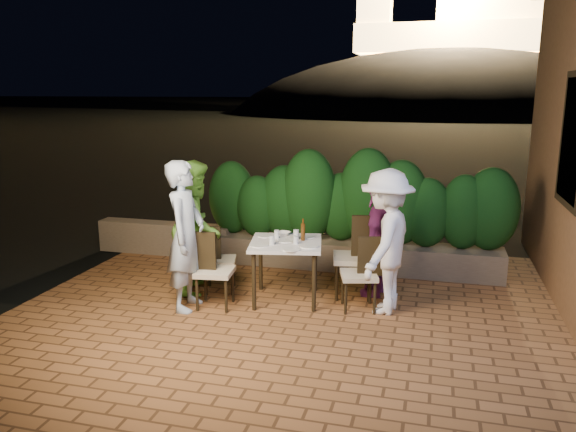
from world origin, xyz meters
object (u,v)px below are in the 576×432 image
(chair_left_front, at_px, (215,270))
(chair_right_front, at_px, (359,273))
(chair_right_back, at_px, (353,256))
(diner_purple, at_px, (378,238))
(bowl, at_px, (284,233))
(diner_green, at_px, (197,226))
(parapet_lamp, at_px, (191,220))
(beer_bottle, at_px, (303,230))
(chair_left_back, at_px, (220,259))
(diner_white, at_px, (386,242))
(diner_blue, at_px, (186,236))
(dining_table, at_px, (286,271))

(chair_left_front, xyz_separation_m, chair_right_front, (1.67, 0.36, -0.02))
(chair_right_back, xyz_separation_m, diner_purple, (0.29, 0.13, 0.22))
(bowl, xyz_separation_m, chair_right_front, (1.02, -0.38, -0.33))
(bowl, xyz_separation_m, diner_green, (-1.09, -0.23, 0.08))
(parapet_lamp, bearing_deg, beer_bottle, -32.94)
(beer_bottle, bearing_deg, diner_purple, 23.58)
(diner_purple, height_order, parapet_lamp, diner_purple)
(chair_left_back, height_order, diner_green, diner_green)
(diner_white, bearing_deg, diner_purple, -153.89)
(chair_right_back, bearing_deg, parapet_lamp, -33.38)
(chair_right_back, bearing_deg, diner_purple, -166.63)
(beer_bottle, xyz_separation_m, bowl, (-0.30, 0.20, -0.12))
(parapet_lamp, bearing_deg, diner_purple, -18.24)
(chair_left_back, xyz_separation_m, diner_purple, (1.97, 0.39, 0.31))
(diner_blue, bearing_deg, diner_green, 7.95)
(diner_white, xyz_separation_m, parapet_lamp, (-3.13, 1.52, -0.28))
(beer_bottle, height_order, chair_right_front, beer_bottle)
(diner_green, xyz_separation_m, diner_white, (2.41, -0.12, -0.00))
(chair_left_back, relative_size, chair_right_front, 0.96)
(chair_right_front, bearing_deg, dining_table, -19.58)
(chair_left_back, xyz_separation_m, chair_right_front, (1.82, -0.17, 0.02))
(chair_left_back, height_order, diner_blue, diner_blue)
(chair_left_front, distance_m, chair_left_back, 0.55)
(beer_bottle, height_order, chair_right_back, chair_right_back)
(beer_bottle, xyz_separation_m, diner_white, (1.02, -0.16, -0.04))
(diner_blue, bearing_deg, chair_right_front, -81.26)
(chair_left_front, bearing_deg, diner_green, 124.23)
(bowl, relative_size, chair_right_front, 0.19)
(chair_left_back, bearing_deg, diner_purple, -4.60)
(dining_table, xyz_separation_m, bowl, (-0.11, 0.31, 0.40))
(diner_green, relative_size, parapet_lamp, 12.14)
(bowl, xyz_separation_m, diner_white, (1.32, -0.35, 0.07))
(chair_left_back, relative_size, diner_purple, 0.58)
(chair_left_back, relative_size, diner_blue, 0.48)
(diner_white, bearing_deg, chair_right_front, -73.67)
(diner_white, relative_size, diner_purple, 1.14)
(dining_table, relative_size, diner_green, 0.50)
(chair_right_front, xyz_separation_m, diner_green, (-2.12, 0.15, 0.41))
(diner_white, bearing_deg, dining_table, -80.59)
(chair_right_back, xyz_separation_m, parapet_lamp, (-2.69, 1.12, 0.05))
(dining_table, relative_size, diner_blue, 0.48)
(chair_right_back, bearing_deg, diner_green, -2.65)
(chair_left_front, distance_m, parapet_lamp, 2.23)
(beer_bottle, bearing_deg, bowl, 146.69)
(chair_left_back, distance_m, diner_green, 0.52)
(diner_white, height_order, parapet_lamp, diner_white)
(bowl, bearing_deg, chair_right_back, 3.57)
(chair_left_front, bearing_deg, diner_blue, -166.76)
(chair_left_front, xyz_separation_m, parapet_lamp, (-1.16, 1.90, 0.11))
(bowl, bearing_deg, beer_bottle, -33.31)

